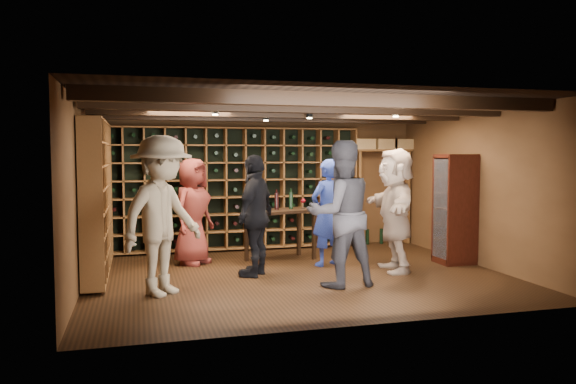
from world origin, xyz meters
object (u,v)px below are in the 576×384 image
object	(u,v)px
tasting_table	(280,216)
guest_khaki	(162,216)
display_cabinet	(455,211)
guest_woman_black	(256,216)
guest_beige	(395,210)
guest_red_floral	(193,211)
man_grey_suit	(341,214)
man_blue_shirt	(327,212)

from	to	relation	value
tasting_table	guest_khaki	bearing A→B (deg)	-154.37
display_cabinet	guest_woman_black	distance (m)	3.32
guest_beige	tasting_table	world-z (taller)	guest_beige
guest_red_floral	guest_khaki	world-z (taller)	guest_khaki
tasting_table	guest_red_floral	bearing A→B (deg)	160.23
man_grey_suit	guest_khaki	distance (m)	2.34
guest_woman_black	guest_beige	bearing A→B (deg)	119.44
man_grey_suit	tasting_table	bearing A→B (deg)	-85.66
man_blue_shirt	tasting_table	distance (m)	0.86
man_blue_shirt	guest_khaki	bearing A→B (deg)	1.80
guest_beige	tasting_table	distance (m)	1.95
man_grey_suit	tasting_table	distance (m)	2.01
man_grey_suit	guest_woman_black	size ratio (longest dim) A/B	1.11
guest_red_floral	guest_khaki	xyz separation A→B (m)	(-0.56, -1.90, 0.15)
guest_red_floral	tasting_table	world-z (taller)	guest_red_floral
display_cabinet	guest_khaki	size ratio (longest dim) A/B	0.87
guest_khaki	guest_beige	size ratio (longest dim) A/B	1.08
display_cabinet	guest_woman_black	size ratio (longest dim) A/B	0.99
guest_red_floral	guest_woman_black	xyz separation A→B (m)	(0.80, -1.12, 0.03)
tasting_table	man_blue_shirt	bearing A→B (deg)	-60.66
man_blue_shirt	tasting_table	xyz separation A→B (m)	(-0.62, 0.60, -0.10)
display_cabinet	guest_beige	distance (m)	1.23
display_cabinet	guest_khaki	bearing A→B (deg)	-169.69
guest_woman_black	guest_red_floral	bearing A→B (deg)	-109.17
guest_woman_black	guest_khaki	bearing A→B (deg)	-24.99
man_blue_shirt	guest_woman_black	world-z (taller)	guest_woman_black
guest_khaki	guest_red_floral	bearing A→B (deg)	29.34
display_cabinet	tasting_table	distance (m)	2.85
guest_woman_black	man_blue_shirt	bearing A→B (deg)	144.58
man_blue_shirt	guest_red_floral	size ratio (longest dim) A/B	0.99
man_grey_suit	guest_beige	world-z (taller)	man_grey_suit
man_blue_shirt	guest_beige	world-z (taller)	guest_beige
guest_beige	man_grey_suit	bearing A→B (deg)	-47.69
guest_woman_black	guest_beige	distance (m)	2.13
display_cabinet	guest_red_floral	distance (m)	4.25
guest_red_floral	guest_woman_black	bearing A→B (deg)	-103.19
guest_beige	tasting_table	size ratio (longest dim) A/B	1.50
guest_red_floral	guest_beige	size ratio (longest dim) A/B	0.92
display_cabinet	guest_red_floral	world-z (taller)	display_cabinet
man_blue_shirt	tasting_table	bearing A→B (deg)	-67.26
guest_red_floral	guest_khaki	distance (m)	1.99
guest_red_floral	guest_beige	bearing A→B (deg)	-73.32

